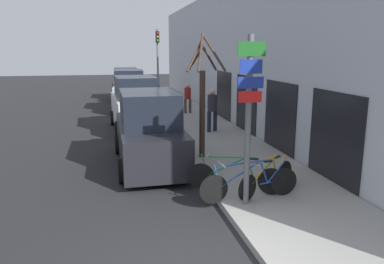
# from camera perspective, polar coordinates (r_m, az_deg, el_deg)

# --- Properties ---
(ground_plane) EXTENTS (80.00, 80.00, 0.00)m
(ground_plane) POSITION_cam_1_polar(r_m,az_deg,el_deg) (16.38, -7.65, 0.04)
(ground_plane) COLOR black
(sidewalk_curb) EXTENTS (3.20, 32.00, 0.15)m
(sidewalk_curb) POSITION_cam_1_polar(r_m,az_deg,el_deg) (19.46, -0.74, 2.32)
(sidewalk_curb) COLOR gray
(sidewalk_curb) RESTS_ON ground
(building_facade) EXTENTS (0.23, 32.00, 6.50)m
(building_facade) POSITION_cam_1_polar(r_m,az_deg,el_deg) (19.51, 4.42, 11.60)
(building_facade) COLOR #B2B7C1
(building_facade) RESTS_ON ground
(signpost) EXTENTS (0.59, 0.15, 3.63)m
(signpost) POSITION_cam_1_polar(r_m,az_deg,el_deg) (7.93, 8.60, 2.60)
(signpost) COLOR #595B60
(signpost) RESTS_ON sidewalk_curb
(bicycle_0) EXTENTS (2.38, 0.44, 0.91)m
(bicycle_0) POSITION_cam_1_polar(r_m,az_deg,el_deg) (8.60, 8.79, -7.67)
(bicycle_0) COLOR black
(bicycle_0) RESTS_ON sidewalk_curb
(bicycle_1) EXTENTS (1.82, 1.15, 0.85)m
(bicycle_1) POSITION_cam_1_polar(r_m,az_deg,el_deg) (9.09, 11.37, -6.82)
(bicycle_1) COLOR black
(bicycle_1) RESTS_ON sidewalk_curb
(bicycle_2) EXTENTS (2.10, 1.03, 0.89)m
(bicycle_2) POSITION_cam_1_polar(r_m,az_deg,el_deg) (8.99, 6.69, -6.74)
(bicycle_2) COLOR black
(bicycle_2) RESTS_ON sidewalk_curb
(parked_car_0) EXTENTS (2.01, 4.80, 2.28)m
(parked_car_0) POSITION_cam_1_polar(r_m,az_deg,el_deg) (11.41, -6.60, -0.07)
(parked_car_0) COLOR black
(parked_car_0) RESTS_ON ground
(parked_car_1) EXTENTS (2.24, 4.62, 2.36)m
(parked_car_1) POSITION_cam_1_polar(r_m,az_deg,el_deg) (16.64, -8.55, 3.95)
(parked_car_1) COLOR silver
(parked_car_1) RESTS_ON ground
(parked_car_2) EXTENTS (2.14, 4.49, 2.37)m
(parked_car_2) POSITION_cam_1_polar(r_m,az_deg,el_deg) (22.28, -9.53, 6.04)
(parked_car_2) COLOR #B2B7BC
(parked_car_2) RESTS_ON ground
(parked_car_3) EXTENTS (2.11, 4.70, 2.25)m
(parked_car_3) POSITION_cam_1_polar(r_m,az_deg,el_deg) (27.65, -10.01, 7.08)
(parked_car_3) COLOR maroon
(parked_car_3) RESTS_ON ground
(pedestrian_near) EXTENTS (0.41, 0.35, 1.58)m
(pedestrian_near) POSITION_cam_1_polar(r_m,az_deg,el_deg) (20.09, -0.66, 5.48)
(pedestrian_near) COLOR #4C3D2D
(pedestrian_near) RESTS_ON sidewalk_curb
(pedestrian_far) EXTENTS (0.45, 0.39, 1.76)m
(pedestrian_far) POSITION_cam_1_polar(r_m,az_deg,el_deg) (15.44, 3.11, 3.78)
(pedestrian_far) COLOR #1E2338
(pedestrian_far) RESTS_ON sidewalk_curb
(street_tree) EXTENTS (1.25, 1.41, 3.81)m
(street_tree) POSITION_cam_1_polar(r_m,az_deg,el_deg) (11.57, 1.60, 4.91)
(street_tree) COLOR #3D2D23
(street_tree) RESTS_ON sidewalk_curb
(traffic_light) EXTENTS (0.20, 0.30, 4.50)m
(traffic_light) POSITION_cam_1_polar(r_m,az_deg,el_deg) (21.93, -5.25, 11.18)
(traffic_light) COLOR #595B60
(traffic_light) RESTS_ON sidewalk_curb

